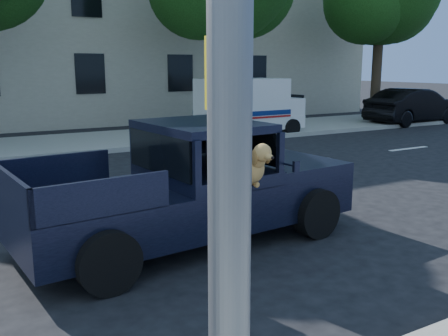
% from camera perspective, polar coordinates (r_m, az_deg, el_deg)
% --- Properties ---
extents(ground, '(120.00, 120.00, 0.00)m').
position_cam_1_polar(ground, '(8.64, 3.11, -5.33)').
color(ground, black).
rests_on(ground, ground).
extents(far_sidewalk, '(60.00, 4.00, 0.15)m').
position_cam_1_polar(far_sidewalk, '(16.92, -14.13, 2.96)').
color(far_sidewalk, gray).
rests_on(far_sidewalk, ground).
extents(lane_stripes, '(21.60, 0.14, 0.01)m').
position_cam_1_polar(lane_stripes, '(12.47, 2.31, -0.02)').
color(lane_stripes, silver).
rests_on(lane_stripes, ground).
extents(building_main, '(26.00, 6.00, 9.00)m').
position_cam_1_polar(building_main, '(24.68, -12.59, 15.95)').
color(building_main, beige).
rests_on(building_main, ground).
extents(pickup_truck, '(4.99, 2.62, 1.73)m').
position_cam_1_polar(pickup_truck, '(7.16, -4.46, -4.06)').
color(pickup_truck, black).
rests_on(pickup_truck, ground).
extents(mail_truck, '(3.85, 2.06, 2.07)m').
position_cam_1_polar(mail_truck, '(18.12, 2.76, 6.49)').
color(mail_truck, silver).
rests_on(mail_truck, ground).
extents(parked_sedan, '(1.88, 4.80, 1.56)m').
position_cam_1_polar(parked_sedan, '(23.49, 20.83, 6.61)').
color(parked_sedan, black).
rests_on(parked_sedan, ground).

